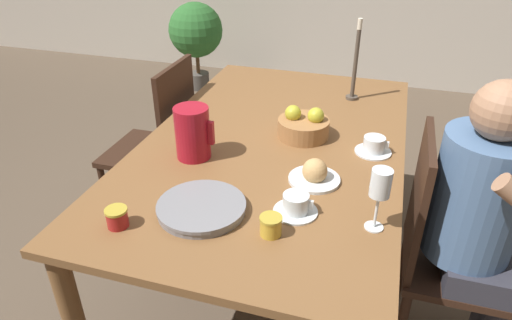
# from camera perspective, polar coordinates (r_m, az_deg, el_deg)

# --- Properties ---
(ground_plane) EXTENTS (20.00, 20.00, 0.00)m
(ground_plane) POSITION_cam_1_polar(r_m,az_deg,el_deg) (2.36, 1.91, -14.54)
(ground_plane) COLOR brown
(dining_table) EXTENTS (1.04, 1.74, 0.78)m
(dining_table) POSITION_cam_1_polar(r_m,az_deg,el_deg) (1.94, 2.24, -0.08)
(dining_table) COLOR brown
(dining_table) RESTS_ON ground_plane
(chair_person_side) EXTENTS (0.42, 0.42, 0.95)m
(chair_person_side) POSITION_cam_1_polar(r_m,az_deg,el_deg) (1.88, 22.30, -10.33)
(chair_person_side) COLOR #331E14
(chair_person_side) RESTS_ON ground_plane
(chair_opposite) EXTENTS (0.42, 0.42, 0.95)m
(chair_opposite) POSITION_cam_1_polar(r_m,az_deg,el_deg) (2.49, -11.97, 1.91)
(chair_opposite) COLOR #331E14
(chair_opposite) RESTS_ON ground_plane
(person_seated) EXTENTS (0.39, 0.41, 1.19)m
(person_seated) POSITION_cam_1_polar(r_m,az_deg,el_deg) (1.75, 26.59, -6.36)
(person_seated) COLOR #33333D
(person_seated) RESTS_ON ground_plane
(red_pitcher) EXTENTS (0.16, 0.13, 0.20)m
(red_pitcher) POSITION_cam_1_polar(r_m,az_deg,el_deg) (1.74, -7.95, 3.43)
(red_pitcher) COLOR #A31423
(red_pitcher) RESTS_ON dining_table
(wine_glass_water) EXTENTS (0.06, 0.06, 0.21)m
(wine_glass_water) POSITION_cam_1_polar(r_m,az_deg,el_deg) (1.37, 15.29, -3.15)
(wine_glass_water) COLOR white
(wine_glass_water) RESTS_ON dining_table
(teacup_near_person) EXTENTS (0.14, 0.14, 0.07)m
(teacup_near_person) POSITION_cam_1_polar(r_m,az_deg,el_deg) (1.46, 5.00, -5.64)
(teacup_near_person) COLOR silver
(teacup_near_person) RESTS_ON dining_table
(teacup_across) EXTENTS (0.14, 0.14, 0.07)m
(teacup_across) POSITION_cam_1_polar(r_m,az_deg,el_deg) (1.84, 14.52, 1.69)
(teacup_across) COLOR silver
(teacup_across) RESTS_ON dining_table
(serving_tray) EXTENTS (0.29, 0.29, 0.03)m
(serving_tray) POSITION_cam_1_polar(r_m,az_deg,el_deg) (1.47, -6.83, -5.94)
(serving_tray) COLOR gray
(serving_tray) RESTS_ON dining_table
(bread_plate) EXTENTS (0.18, 0.18, 0.09)m
(bread_plate) POSITION_cam_1_polar(r_m,az_deg,el_deg) (1.62, 7.33, -1.74)
(bread_plate) COLOR silver
(bread_plate) RESTS_ON dining_table
(jam_jar_amber) EXTENTS (0.07, 0.07, 0.06)m
(jam_jar_amber) POSITION_cam_1_polar(r_m,az_deg,el_deg) (1.36, 1.87, -8.09)
(jam_jar_amber) COLOR gold
(jam_jar_amber) RESTS_ON dining_table
(jam_jar_red) EXTENTS (0.07, 0.07, 0.06)m
(jam_jar_red) POSITION_cam_1_polar(r_m,az_deg,el_deg) (1.45, -16.99, -6.80)
(jam_jar_red) COLOR #A81E1E
(jam_jar_red) RESTS_ON dining_table
(fruit_bowl) EXTENTS (0.21, 0.21, 0.13)m
(fruit_bowl) POSITION_cam_1_polar(r_m,az_deg,el_deg) (1.91, 5.96, 4.25)
(fruit_bowl) COLOR #9E6B3D
(fruit_bowl) RESTS_ON dining_table
(candlestick_tall) EXTENTS (0.06, 0.06, 0.39)m
(candlestick_tall) POSITION_cam_1_polar(r_m,az_deg,el_deg) (2.29, 12.27, 11.18)
(candlestick_tall) COLOR #4C4238
(candlestick_tall) RESTS_ON dining_table
(potted_plant) EXTENTS (0.51, 0.51, 0.82)m
(potted_plant) POSITION_cam_1_polar(r_m,az_deg,el_deg) (4.48, -7.53, 15.52)
(potted_plant) COLOR #4C4742
(potted_plant) RESTS_ON ground_plane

